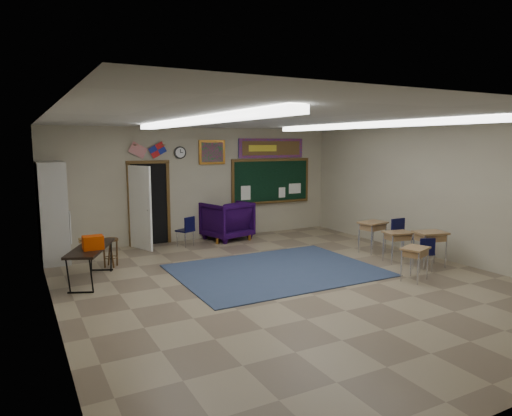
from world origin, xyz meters
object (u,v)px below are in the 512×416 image
folding_table (91,263)px  wooden_stool (111,252)px  student_desk_front_right (372,235)px  student_desk_front_left (397,245)px  wingback_armchair (227,220)px

folding_table → wooden_stool: (0.52, 0.90, -0.05)m
student_desk_front_right → folding_table: (-6.28, 0.74, -0.05)m
folding_table → wooden_stool: bearing=84.0°
student_desk_front_left → wingback_armchair: bearing=130.6°
student_desk_front_left → folding_table: (-6.12, 1.69, -0.02)m
wingback_armchair → student_desk_front_right: bearing=113.7°
wingback_armchair → student_desk_front_right: size_ratio=1.53×
student_desk_front_left → folding_table: 6.35m
student_desk_front_left → folding_table: folding_table is taller
wingback_armchair → student_desk_front_left: 4.61m
wingback_armchair → folding_table: 4.50m
folding_table → wooden_stool: size_ratio=2.79×
wingback_armchair → folding_table: bearing=16.4°
folding_table → wooden_stool: folding_table is taller
wingback_armchair → folding_table: (-3.85, -2.32, -0.16)m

